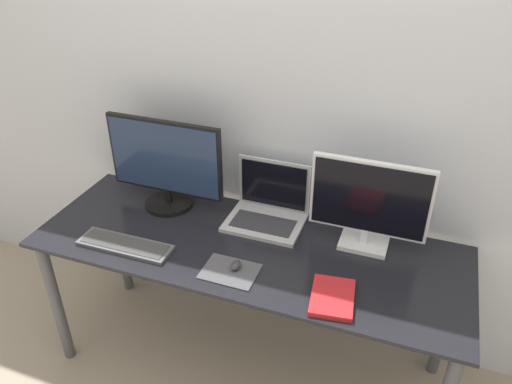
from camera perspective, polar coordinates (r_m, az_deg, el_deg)
name	(u,v)px	position (r m, az deg, el deg)	size (l,w,h in m)	color
wall_back	(279,96)	(2.19, 2.59, 10.90)	(7.00, 0.05, 2.50)	silver
desk	(247,265)	(2.18, -1.02, -8.30)	(1.83, 0.65, 0.72)	black
monitor_left	(165,164)	(2.31, -10.31, 3.12)	(0.55, 0.23, 0.43)	black
monitor_right	(369,204)	(2.05, 12.79, -1.30)	(0.48, 0.14, 0.40)	silver
laptop	(268,207)	(2.24, 1.42, -1.71)	(0.34, 0.26, 0.26)	#ADADB2
keyboard	(125,245)	(2.17, -14.73, -5.89)	(0.41, 0.13, 0.02)	#4C4C51
mousepad	(229,271)	(1.98, -3.10, -9.02)	(0.22, 0.16, 0.00)	#47474C
mouse	(236,265)	(1.98, -2.32, -8.36)	(0.04, 0.06, 0.03)	#333333
book	(332,297)	(1.88, 8.72, -11.82)	(0.18, 0.23, 0.02)	red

